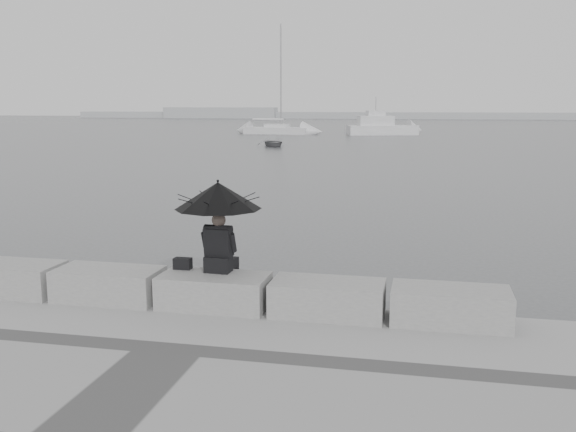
% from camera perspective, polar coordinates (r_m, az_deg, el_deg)
% --- Properties ---
extents(ground, '(360.00, 360.00, 0.00)m').
position_cam_1_polar(ground, '(10.26, -5.68, -10.00)').
color(ground, '#424446').
rests_on(ground, ground).
extents(stone_block_far_left, '(1.60, 0.80, 0.50)m').
position_cam_1_polar(stone_block_far_left, '(11.16, -23.43, -5.11)').
color(stone_block_far_left, gray).
rests_on(stone_block_far_left, promenade).
extents(stone_block_left, '(1.60, 0.80, 0.50)m').
position_cam_1_polar(stone_block_left, '(10.28, -15.65, -5.89)').
color(stone_block_left, gray).
rests_on(stone_block_left, promenade).
extents(stone_block_centre, '(1.60, 0.80, 0.50)m').
position_cam_1_polar(stone_block_centre, '(9.62, -6.59, -6.67)').
color(stone_block_centre, gray).
rests_on(stone_block_centre, promenade).
extents(stone_block_right, '(1.60, 0.80, 0.50)m').
position_cam_1_polar(stone_block_right, '(9.23, 3.55, -7.34)').
color(stone_block_right, gray).
rests_on(stone_block_right, promenade).
extents(stone_block_far_right, '(1.60, 0.80, 0.50)m').
position_cam_1_polar(stone_block_far_right, '(9.14, 14.24, -7.80)').
color(stone_block_far_right, gray).
rests_on(stone_block_far_right, promenade).
extents(seated_person, '(1.30, 1.30, 1.39)m').
position_cam_1_polar(seated_person, '(9.55, -6.24, 1.07)').
color(seated_person, black).
rests_on(seated_person, stone_block_centre).
extents(bag, '(0.27, 0.15, 0.17)m').
position_cam_1_polar(bag, '(9.93, -9.35, -4.19)').
color(bag, black).
rests_on(bag, stone_block_centre).
extents(distant_landmass, '(180.00, 8.00, 2.80)m').
position_cam_1_polar(distant_landmass, '(164.08, 8.42, 8.86)').
color(distant_landmass, '#A0A3A5').
rests_on(distant_landmass, ground).
extents(sailboat_left, '(8.16, 3.41, 12.90)m').
position_cam_1_polar(sailboat_left, '(77.64, -0.97, 7.68)').
color(sailboat_left, silver).
rests_on(sailboat_left, ground).
extents(motor_cruiser, '(8.53, 5.17, 4.50)m').
position_cam_1_polar(motor_cruiser, '(76.65, 8.36, 7.83)').
color(motor_cruiser, silver).
rests_on(motor_cruiser, ground).
extents(dinghy, '(3.76, 2.81, 0.59)m').
position_cam_1_polar(dinghy, '(54.38, -1.34, 6.51)').
color(dinghy, gray).
rests_on(dinghy, ground).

